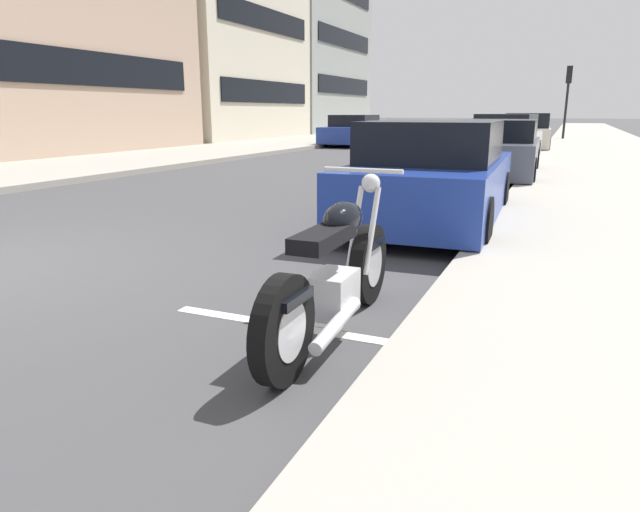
# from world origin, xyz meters

# --- Properties ---
(sidewalk_near_curb) EXTENTS (120.00, 4.40, 0.14)m
(sidewalk_near_curb) POSITION_xyz_m (12.00, -6.68, 0.07)
(sidewalk_near_curb) COLOR gray
(sidewalk_near_curb) RESTS_ON ground
(sidewalk_far_curb) EXTENTS (120.00, 5.00, 0.14)m
(sidewalk_far_curb) POSITION_xyz_m (12.00, 6.88, 0.07)
(sidewalk_far_curb) COLOR gray
(sidewalk_far_curb) RESTS_ON ground
(parking_stall_stripe) EXTENTS (0.12, 2.20, 0.01)m
(parking_stall_stripe) POSITION_xyz_m (0.00, -3.78, 0.00)
(parking_stall_stripe) COLOR silver
(parking_stall_stripe) RESTS_ON ground
(parked_motorcycle) EXTENTS (2.21, 0.62, 1.13)m
(parked_motorcycle) POSITION_xyz_m (-0.01, -4.01, 0.43)
(parked_motorcycle) COLOR black
(parked_motorcycle) RESTS_ON ground
(parked_car_behind_motorcycle) EXTENTS (4.33, 1.96, 1.41)m
(parked_car_behind_motorcycle) POSITION_xyz_m (4.31, -3.73, 0.66)
(parked_car_behind_motorcycle) COLOR navy
(parked_car_behind_motorcycle) RESTS_ON ground
(parked_car_at_intersection) EXTENTS (4.63, 2.04, 1.35)m
(parked_car_at_intersection) POSITION_xyz_m (10.45, -3.83, 0.65)
(parked_car_at_intersection) COLOR #4C515B
(parked_car_at_intersection) RESTS_ON ground
(parked_car_near_corner) EXTENTS (4.36, 2.02, 1.45)m
(parked_car_near_corner) POSITION_xyz_m (15.64, -3.52, 0.68)
(parked_car_near_corner) COLOR silver
(parked_car_near_corner) RESTS_ON ground
(parked_car_far_down_curb) EXTENTS (4.22, 1.96, 1.46)m
(parked_car_far_down_curb) POSITION_xyz_m (20.98, -3.79, 0.68)
(parked_car_far_down_curb) COLOR beige
(parked_car_far_down_curb) RESTS_ON ground
(car_opposite_curb) EXTENTS (4.28, 2.00, 1.37)m
(car_opposite_curb) POSITION_xyz_m (21.25, 3.67, 0.66)
(car_opposite_curb) COLOR navy
(car_opposite_curb) RESTS_ON ground
(traffic_signal_near_corner) EXTENTS (0.36, 0.28, 3.62)m
(traffic_signal_near_corner) POSITION_xyz_m (29.32, -5.06, 2.77)
(traffic_signal_near_corner) COLOR black
(traffic_signal_near_corner) RESTS_ON sidewalk_near_curb
(townhouse_near_left) EXTENTS (10.55, 8.66, 11.31)m
(townhouse_near_left) POSITION_xyz_m (23.44, 13.48, 5.66)
(townhouse_near_left) COLOR beige
(townhouse_near_left) RESTS_ON ground
(townhouse_far_uphill) EXTENTS (10.96, 8.09, 14.62)m
(townhouse_far_uphill) POSITION_xyz_m (34.52, 13.19, 7.31)
(townhouse_far_uphill) COLOR #939993
(townhouse_far_uphill) RESTS_ON ground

